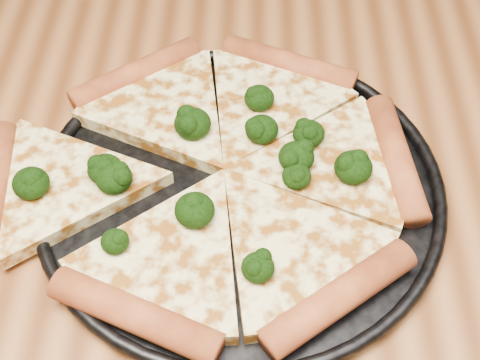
{
  "coord_description": "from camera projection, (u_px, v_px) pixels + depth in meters",
  "views": [
    {
      "loc": [
        0.07,
        -0.34,
        1.18
      ],
      "look_at": [
        0.06,
        -0.0,
        0.77
      ],
      "focal_mm": 49.84,
      "sensor_mm": 36.0,
      "label": 1
    }
  ],
  "objects": [
    {
      "name": "dining_table",
      "position": [
        172.0,
        248.0,
        0.62
      ],
      "size": [
        1.2,
        0.9,
        0.75
      ],
      "color": "#9A5C2F",
      "rests_on": "ground"
    },
    {
      "name": "pizza_pan",
      "position": [
        240.0,
        186.0,
        0.54
      ],
      "size": [
        0.33,
        0.33,
        0.02
      ],
      "color": "black",
      "rests_on": "dining_table"
    },
    {
      "name": "pizza",
      "position": [
        215.0,
        171.0,
        0.54
      ],
      "size": [
        0.37,
        0.34,
        0.03
      ],
      "rotation": [
        0.0,
        0.0,
        -0.4
      ],
      "color": "#FEED9B",
      "rests_on": "pizza_pan"
    },
    {
      "name": "broccoli_florets",
      "position": [
        215.0,
        165.0,
        0.53
      ],
      "size": [
        0.28,
        0.2,
        0.02
      ],
      "color": "black",
      "rests_on": "pizza"
    }
  ]
}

